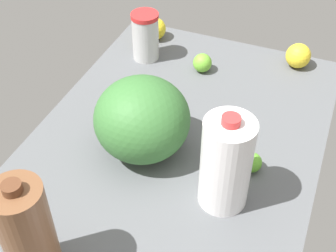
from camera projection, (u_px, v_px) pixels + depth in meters
countertop at (168, 158)px, 123.65cm from camera, size 120.00×76.00×3.00cm
chocolate_milk_jug at (27, 233)px, 89.31cm from camera, size 10.36×10.36×26.90cm
tumbler_cup at (145, 36)px, 150.82cm from camera, size 8.85×8.85×16.07cm
milk_jug at (226, 163)px, 103.70cm from camera, size 11.60×11.60×25.68cm
watermelon at (142, 119)px, 116.87cm from camera, size 24.33×24.33×21.27cm
lemon_far_back at (298, 56)px, 149.72cm from camera, size 7.98×7.98×7.98cm
lime_near_front at (202, 63)px, 148.48cm from camera, size 6.03×6.03×6.03cm
lemon_loose at (155, 29)px, 162.46cm from camera, size 7.65×7.65×7.65cm
lime_by_jug at (252, 162)px, 116.97cm from camera, size 5.08×5.08×5.08cm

